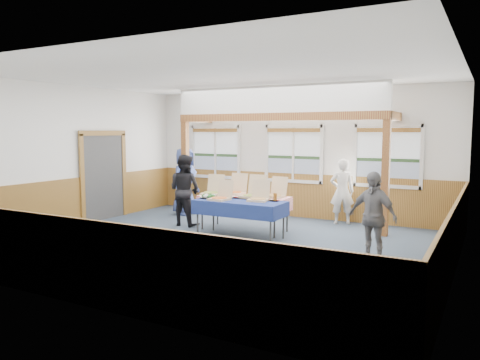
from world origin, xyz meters
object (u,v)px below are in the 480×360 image
Objects in this scene: table_left at (240,203)px; woman_white at (342,192)px; woman_black at (185,190)px; man_blue at (185,181)px; table_right at (244,199)px; person_grey at (372,216)px.

table_left is 1.29× the size of woman_white.
woman_black is 0.94× the size of man_blue.
woman_black reaches higher than woman_white.
woman_white reaches higher than table_right.
table_right is 1.30× the size of woman_white.
person_grey reaches higher than table_right.
woman_black is at bearing 152.63° from table_left.
table_right is at bearing -179.46° from person_grey.
table_left is 1.20× the size of woman_black.
person_grey is (5.32, -2.16, -0.12)m from man_blue.
woman_white is at bearing 46.64° from table_left.
table_right is 2.55m from man_blue.
table_right is 1.14× the size of man_blue.
table_right is 1.32× the size of person_grey.
woman_black reaches higher than table_right.
table_right is (-0.23, 0.61, 0.00)m from table_left.
man_blue reaches higher than person_grey.
man_blue is (-2.31, 1.06, 0.17)m from table_right.
man_blue reaches higher than woman_white.
table_left is 3.05m from man_blue.
woman_white is at bearing -72.46° from man_blue.
table_left is at bearing -73.76° from table_right.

